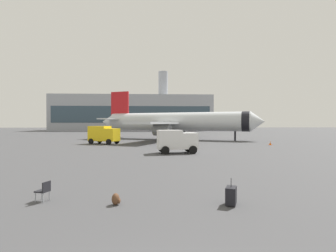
{
  "coord_description": "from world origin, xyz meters",
  "views": [
    {
      "loc": [
        0.01,
        -3.96,
        3.36
      ],
      "look_at": [
        1.87,
        30.3,
        3.0
      ],
      "focal_mm": 28.02,
      "sensor_mm": 36.0,
      "label": 1
    }
  ],
  "objects_px": {
    "safety_cone_near": "(270,143)",
    "gate_chair": "(44,190)",
    "service_truck": "(104,134)",
    "cargo_van": "(177,140)",
    "rolling_suitcase": "(231,195)",
    "safety_cone_mid": "(164,145)",
    "airplane_at_gate": "(175,122)",
    "traveller_backpack": "(116,199)"
  },
  "relations": [
    {
      "from": "cargo_van",
      "to": "safety_cone_near",
      "type": "xyz_separation_m",
      "value": [
        15.42,
        10.21,
        -1.16
      ]
    },
    {
      "from": "rolling_suitcase",
      "to": "cargo_van",
      "type": "bearing_deg",
      "value": 91.85
    },
    {
      "from": "service_truck",
      "to": "rolling_suitcase",
      "type": "relative_size",
      "value": 4.8
    },
    {
      "from": "safety_cone_mid",
      "to": "airplane_at_gate",
      "type": "bearing_deg",
      "value": 80.75
    },
    {
      "from": "safety_cone_near",
      "to": "traveller_backpack",
      "type": "bearing_deg",
      "value": -124.29
    },
    {
      "from": "cargo_van",
      "to": "gate_chair",
      "type": "relative_size",
      "value": 5.36
    },
    {
      "from": "safety_cone_mid",
      "to": "gate_chair",
      "type": "distance_m",
      "value": 24.93
    },
    {
      "from": "safety_cone_near",
      "to": "gate_chair",
      "type": "height_order",
      "value": "gate_chair"
    },
    {
      "from": "service_truck",
      "to": "safety_cone_mid",
      "type": "height_order",
      "value": "service_truck"
    },
    {
      "from": "airplane_at_gate",
      "to": "safety_cone_near",
      "type": "relative_size",
      "value": 56.99
    },
    {
      "from": "safety_cone_mid",
      "to": "rolling_suitcase",
      "type": "height_order",
      "value": "rolling_suitcase"
    },
    {
      "from": "safety_cone_near",
      "to": "gate_chair",
      "type": "relative_size",
      "value": 0.69
    },
    {
      "from": "airplane_at_gate",
      "to": "cargo_van",
      "type": "bearing_deg",
      "value": -94.25
    },
    {
      "from": "safety_cone_near",
      "to": "rolling_suitcase",
      "type": "bearing_deg",
      "value": -117.12
    },
    {
      "from": "service_truck",
      "to": "safety_cone_near",
      "type": "bearing_deg",
      "value": -7.62
    },
    {
      "from": "cargo_van",
      "to": "rolling_suitcase",
      "type": "xyz_separation_m",
      "value": [
        0.6,
        -18.72,
        -1.06
      ]
    },
    {
      "from": "safety_cone_mid",
      "to": "traveller_backpack",
      "type": "relative_size",
      "value": 1.73
    },
    {
      "from": "service_truck",
      "to": "safety_cone_mid",
      "type": "bearing_deg",
      "value": -37.61
    },
    {
      "from": "cargo_van",
      "to": "rolling_suitcase",
      "type": "distance_m",
      "value": 18.76
    },
    {
      "from": "rolling_suitcase",
      "to": "safety_cone_near",
      "type": "bearing_deg",
      "value": 62.88
    },
    {
      "from": "rolling_suitcase",
      "to": "airplane_at_gate",
      "type": "bearing_deg",
      "value": 88.34
    },
    {
      "from": "traveller_backpack",
      "to": "gate_chair",
      "type": "relative_size",
      "value": 0.56
    },
    {
      "from": "cargo_van",
      "to": "safety_cone_near",
      "type": "relative_size",
      "value": 7.72
    },
    {
      "from": "airplane_at_gate",
      "to": "cargo_van",
      "type": "relative_size",
      "value": 7.38
    },
    {
      "from": "safety_cone_near",
      "to": "rolling_suitcase",
      "type": "relative_size",
      "value": 0.54
    },
    {
      "from": "traveller_backpack",
      "to": "airplane_at_gate",
      "type": "bearing_deg",
      "value": 82.18
    },
    {
      "from": "service_truck",
      "to": "safety_cone_near",
      "type": "xyz_separation_m",
      "value": [
        26.14,
        -3.5,
        -1.31
      ]
    },
    {
      "from": "cargo_van",
      "to": "safety_cone_mid",
      "type": "bearing_deg",
      "value": 100.63
    },
    {
      "from": "airplane_at_gate",
      "to": "service_truck",
      "type": "bearing_deg",
      "value": -137.5
    },
    {
      "from": "airplane_at_gate",
      "to": "traveller_backpack",
      "type": "xyz_separation_m",
      "value": [
        -6.01,
        -43.7,
        -3.42
      ]
    },
    {
      "from": "cargo_van",
      "to": "traveller_backpack",
      "type": "relative_size",
      "value": 9.6
    },
    {
      "from": "service_truck",
      "to": "safety_cone_near",
      "type": "distance_m",
      "value": 26.4
    },
    {
      "from": "airplane_at_gate",
      "to": "rolling_suitcase",
      "type": "distance_m",
      "value": 44.1
    },
    {
      "from": "airplane_at_gate",
      "to": "gate_chair",
      "type": "height_order",
      "value": "airplane_at_gate"
    },
    {
      "from": "cargo_van",
      "to": "safety_cone_mid",
      "type": "relative_size",
      "value": 5.53
    },
    {
      "from": "safety_cone_near",
      "to": "gate_chair",
      "type": "bearing_deg",
      "value": -129.04
    },
    {
      "from": "airplane_at_gate",
      "to": "traveller_backpack",
      "type": "relative_size",
      "value": 70.83
    },
    {
      "from": "safety_cone_mid",
      "to": "rolling_suitcase",
      "type": "xyz_separation_m",
      "value": [
        1.8,
        -25.09,
        -0.02
      ]
    },
    {
      "from": "service_truck",
      "to": "rolling_suitcase",
      "type": "bearing_deg",
      "value": -70.75
    },
    {
      "from": "service_truck",
      "to": "cargo_van",
      "type": "distance_m",
      "value": 17.4
    },
    {
      "from": "safety_cone_mid",
      "to": "traveller_backpack",
      "type": "xyz_separation_m",
      "value": [
        -2.93,
        -24.83,
        -0.18
      ]
    },
    {
      "from": "safety_cone_mid",
      "to": "safety_cone_near",
      "type": "bearing_deg",
      "value": 13.01
    }
  ]
}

